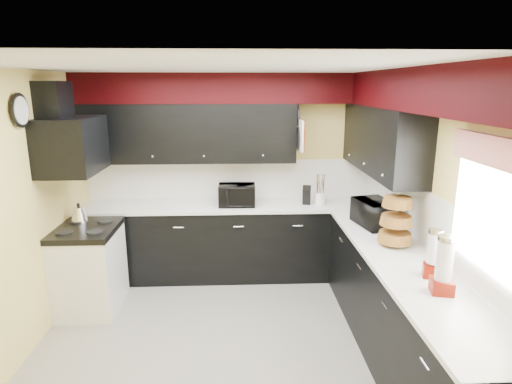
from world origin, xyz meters
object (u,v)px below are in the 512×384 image
toaster_oven (237,195)px  utensil_crock (320,199)px  knife_block (307,196)px  kettle (79,214)px  microwave (375,213)px

toaster_oven → utensil_crock: size_ratio=3.00×
knife_block → kettle: (-2.57, -0.51, -0.05)m
knife_block → kettle: 2.62m
toaster_oven → microwave: (1.43, -0.84, 0.01)m
toaster_oven → microwave: 1.66m
toaster_oven → utensil_crock: (1.02, -0.00, -0.05)m
microwave → knife_block: (-0.58, 0.85, -0.02)m
kettle → toaster_oven: bearing=16.0°
toaster_oven → knife_block: 0.85m
microwave → knife_block: microwave is taller
microwave → utensil_crock: bearing=13.9°
toaster_oven → kettle: (-1.71, -0.49, -0.07)m
utensil_crock → knife_block: (-0.16, 0.02, 0.04)m
utensil_crock → knife_block: 0.17m
toaster_oven → knife_block: (0.85, 0.01, -0.02)m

